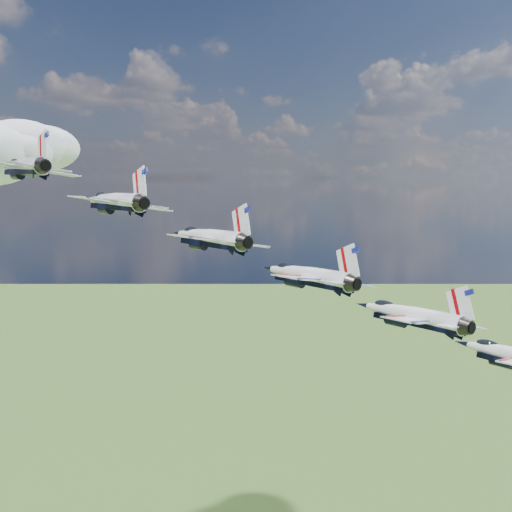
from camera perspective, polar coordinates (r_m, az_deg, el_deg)
cloud_far at (r=311.89m, az=-21.46°, el=8.26°), size 67.88×53.34×26.67m
jet_0 at (r=74.02m, az=-20.00°, el=7.47°), size 11.11×15.06×5.91m
jet_1 at (r=69.37m, az=-12.58°, el=4.77°), size 11.11×15.06×5.91m
jet_2 at (r=66.19m, az=-4.35°, el=1.67°), size 11.11×15.06×5.91m
jet_3 at (r=64.70m, az=4.45°, el=-1.70°), size 11.11×15.06×5.91m
jet_4 at (r=65.02m, az=13.45°, el=-5.10°), size 11.11×15.06×5.91m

